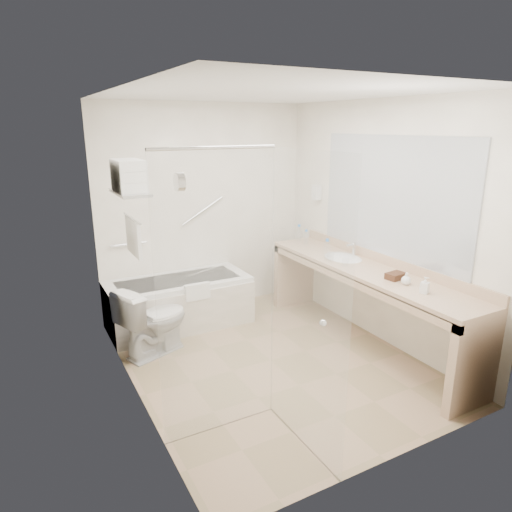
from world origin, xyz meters
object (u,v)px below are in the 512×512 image
bathtub (179,302)px  vanity_counter (364,287)px  toilet (154,320)px  amenity_basket (396,276)px  water_bottle_left (327,249)px

bathtub → vanity_counter: (1.52, -1.39, 0.36)m
toilet → amenity_basket: size_ratio=4.01×
bathtub → water_bottle_left: size_ratio=7.28×
amenity_basket → vanity_counter: bearing=90.7°
toilet → bathtub: bearing=-60.3°
vanity_counter → water_bottle_left: 0.57m
water_bottle_left → bathtub: bearing=146.0°
vanity_counter → toilet: size_ratio=3.72×
bathtub → toilet: bearing=-129.9°
vanity_counter → amenity_basket: bearing=-89.3°
bathtub → amenity_basket: 2.43m
toilet → vanity_counter: bearing=-133.7°
toilet → water_bottle_left: water_bottle_left is taller
bathtub → amenity_basket: amenity_basket is taller
amenity_basket → water_bottle_left: water_bottle_left is taller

